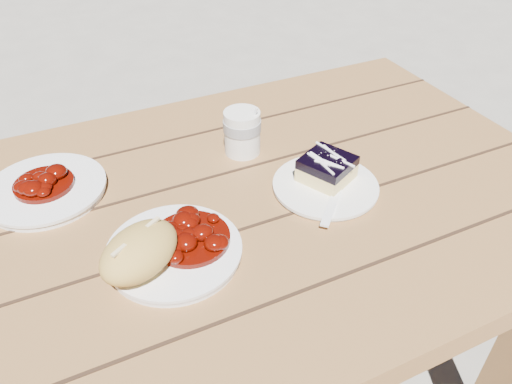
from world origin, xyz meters
name	(u,v)px	position (x,y,z in m)	size (l,w,h in m)	color
picnic_table	(47,326)	(0.00, 0.00, 0.59)	(2.00, 1.55, 0.75)	brown
main_plate	(174,252)	(0.22, -0.09, 0.76)	(0.21, 0.21, 0.02)	white
goulash_stew	(190,231)	(0.25, -0.09, 0.79)	(0.13, 0.13, 0.04)	#510902
bread_roll	(139,252)	(0.17, -0.11, 0.80)	(0.13, 0.09, 0.07)	tan
dessert_plate	(325,186)	(0.53, -0.04, 0.76)	(0.19, 0.19, 0.01)	white
blueberry_cake	(327,168)	(0.54, -0.03, 0.78)	(0.11, 0.11, 0.05)	#F5DC85
fork_dessert	(333,203)	(0.51, -0.10, 0.76)	(0.03, 0.16, 0.01)	white
coffee_cup	(242,132)	(0.44, 0.14, 0.80)	(0.07, 0.07, 0.09)	white
second_plate	(46,190)	(0.06, 0.16, 0.76)	(0.21, 0.21, 0.02)	white
second_stew	(42,177)	(0.06, 0.16, 0.79)	(0.11, 0.11, 0.04)	#510902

